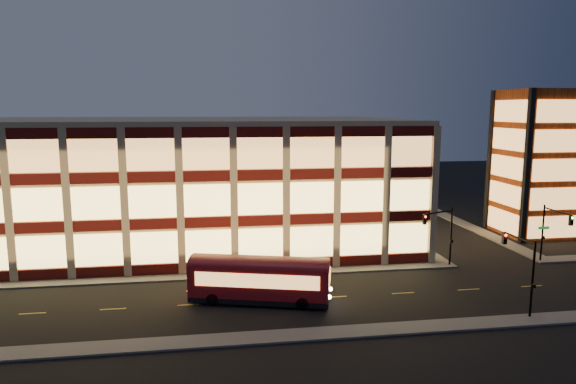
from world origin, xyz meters
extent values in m
plane|color=black|center=(0.00, 0.00, 0.00)|extent=(200.00, 200.00, 0.00)
cube|color=#514F4C|center=(-3.00, 1.00, 0.07)|extent=(54.00, 2.00, 0.15)
cube|color=#514F4C|center=(23.00, 17.00, 0.07)|extent=(2.00, 30.00, 0.15)
cube|color=#514F4C|center=(34.00, 17.00, 0.07)|extent=(2.00, 30.00, 0.15)
cube|color=#514F4C|center=(0.00, -13.00, 0.07)|extent=(100.00, 2.00, 0.15)
cube|color=tan|center=(-3.00, 17.00, 7.00)|extent=(50.00, 30.00, 14.00)
cube|color=tan|center=(-3.00, 17.00, 14.25)|extent=(50.40, 30.40, 0.50)
cube|color=#470C0A|center=(-3.00, 1.88, 0.65)|extent=(50.10, 0.25, 1.00)
cube|color=#ECC563|center=(-3.00, 1.90, 2.75)|extent=(49.00, 0.20, 3.00)
cube|color=#470C0A|center=(22.12, 17.00, 0.65)|extent=(0.25, 30.10, 1.00)
cube|color=#ECC563|center=(22.10, 17.00, 2.75)|extent=(0.20, 29.00, 3.00)
cube|color=#470C0A|center=(-3.00, 1.88, 5.05)|extent=(50.10, 0.25, 1.00)
cube|color=#ECC563|center=(-3.00, 1.90, 7.15)|extent=(49.00, 0.20, 3.00)
cube|color=#470C0A|center=(22.12, 17.00, 5.05)|extent=(0.25, 30.10, 1.00)
cube|color=#ECC563|center=(22.10, 17.00, 7.15)|extent=(0.20, 29.00, 3.00)
cube|color=#470C0A|center=(-3.00, 1.88, 9.45)|extent=(50.10, 0.25, 1.00)
cube|color=#ECC563|center=(-3.00, 1.90, 11.55)|extent=(49.00, 0.20, 3.00)
cube|color=#470C0A|center=(22.12, 17.00, 9.45)|extent=(0.25, 30.10, 1.00)
cube|color=#ECC563|center=(22.10, 17.00, 11.55)|extent=(0.20, 29.00, 3.00)
cube|color=#8C3814|center=(40.00, 12.00, 9.00)|extent=(8.00, 8.00, 18.00)
cube|color=black|center=(36.00, 8.00, 9.00)|extent=(0.60, 0.60, 18.00)
cube|color=black|center=(36.00, 16.00, 9.00)|extent=(0.60, 0.60, 18.00)
cube|color=black|center=(44.00, 16.00, 9.00)|extent=(0.60, 0.60, 18.00)
cube|color=#FFAC59|center=(40.00, 7.92, 1.80)|extent=(6.60, 0.16, 2.60)
cube|color=#FFAC59|center=(35.92, 12.00, 1.80)|extent=(0.16, 6.60, 2.60)
cube|color=#FFAC59|center=(40.00, 7.92, 5.20)|extent=(6.60, 0.16, 2.60)
cube|color=#FFAC59|center=(35.92, 12.00, 5.20)|extent=(0.16, 6.60, 2.60)
cube|color=#FFAC59|center=(40.00, 7.92, 8.60)|extent=(6.60, 0.16, 2.60)
cube|color=#FFAC59|center=(35.92, 12.00, 8.60)|extent=(0.16, 6.60, 2.60)
cube|color=#FFAC59|center=(40.00, 7.92, 12.00)|extent=(6.60, 0.16, 2.60)
cube|color=#FFAC59|center=(35.92, 12.00, 12.00)|extent=(0.16, 6.60, 2.60)
cube|color=#FFAC59|center=(40.00, 7.92, 15.40)|extent=(6.60, 0.16, 2.60)
cube|color=#FFAC59|center=(35.92, 12.00, 15.40)|extent=(0.16, 6.60, 2.60)
cylinder|color=black|center=(23.50, 0.80, 3.00)|extent=(0.18, 0.18, 6.00)
cylinder|color=black|center=(21.75, 0.05, 5.70)|extent=(3.56, 1.63, 0.14)
cube|color=black|center=(20.00, -0.70, 5.20)|extent=(0.32, 0.32, 0.95)
sphere|color=#FF0C05|center=(20.00, -0.88, 5.50)|extent=(0.20, 0.20, 0.20)
cube|color=black|center=(23.50, 0.60, 2.60)|extent=(0.25, 0.18, 0.28)
cylinder|color=black|center=(33.50, 0.80, 3.00)|extent=(0.18, 0.18, 6.00)
cylinder|color=black|center=(33.50, -1.20, 5.70)|extent=(0.14, 4.00, 0.14)
cube|color=black|center=(33.50, -3.20, 5.20)|extent=(0.32, 0.32, 0.95)
sphere|color=#0CFF26|center=(33.50, -3.38, 5.50)|extent=(0.20, 0.20, 0.20)
cube|color=black|center=(33.50, 0.60, 2.60)|extent=(0.25, 0.18, 0.28)
cube|color=#0C7226|center=(33.50, 0.65, 3.60)|extent=(1.20, 0.06, 0.28)
cylinder|color=black|center=(23.50, -12.50, 3.00)|extent=(0.18, 0.18, 6.00)
cylinder|color=black|center=(23.50, -10.50, 5.70)|extent=(0.14, 4.00, 0.14)
cube|color=black|center=(23.50, -8.50, 5.20)|extent=(0.32, 0.32, 0.95)
sphere|color=#FF0C05|center=(23.50, -8.68, 5.50)|extent=(0.20, 0.20, 0.20)
cube|color=black|center=(23.50, -12.70, 2.60)|extent=(0.25, 0.18, 0.28)
cube|color=maroon|center=(3.64, -6.16, 1.93)|extent=(11.67, 5.77, 2.61)
cube|color=black|center=(3.64, -6.16, 0.40)|extent=(11.67, 5.77, 0.40)
cylinder|color=black|center=(-0.19, -6.39, 0.51)|extent=(1.07, 0.60, 1.02)
cylinder|color=black|center=(0.48, -3.99, 0.51)|extent=(1.07, 0.60, 1.02)
cylinder|color=black|center=(6.80, -8.34, 0.51)|extent=(1.07, 0.60, 1.02)
cylinder|color=black|center=(7.47, -5.94, 0.51)|extent=(1.07, 0.60, 1.02)
cube|color=#FFAC59|center=(3.25, -7.55, 2.27)|extent=(9.62, 2.74, 1.13)
cube|color=#FFAC59|center=(4.03, -4.77, 2.27)|extent=(9.62, 2.74, 1.13)
camera|label=1|loc=(-0.01, -46.13, 15.60)|focal=32.00mm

